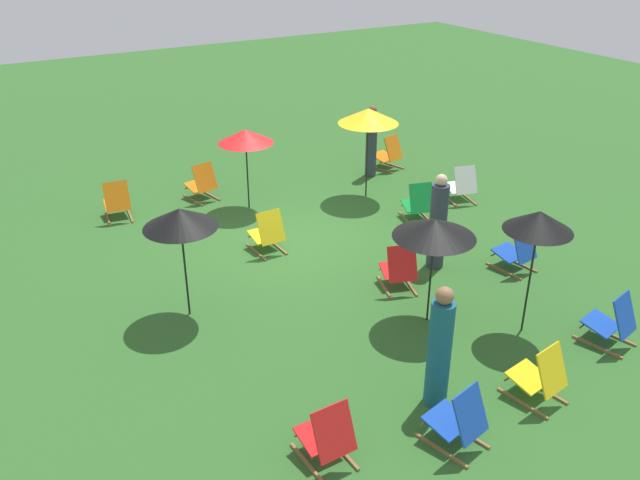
{
  "coord_description": "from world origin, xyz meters",
  "views": [
    {
      "loc": [
        5.25,
        10.17,
        5.69
      ],
      "look_at": [
        0.0,
        1.2,
        0.5
      ],
      "focal_mm": 37.35,
      "sensor_mm": 36.0,
      "label": 1
    }
  ],
  "objects_px": {
    "deckchair_8": "(517,251)",
    "deckchair_2": "(267,233)",
    "deckchair_6": "(388,154)",
    "deckchair_5": "(202,184)",
    "deckchair_9": "(462,186)",
    "person_0": "(438,224)",
    "person_1": "(371,143)",
    "deckchair_4": "(612,322)",
    "deckchair_1": "(327,436)",
    "umbrella_3": "(368,116)",
    "umbrella_2": "(539,221)",
    "person_2": "(439,350)",
    "deckchair_11": "(459,420)",
    "umbrella_0": "(180,218)",
    "umbrella_4": "(435,228)",
    "umbrella_1": "(245,136)",
    "deckchair_7": "(117,202)",
    "deckchair_3": "(418,204)",
    "deckchair_0": "(540,377)",
    "deckchair_10": "(399,269)"
  },
  "relations": [
    {
      "from": "deckchair_10",
      "to": "person_1",
      "type": "relative_size",
      "value": 0.52
    },
    {
      "from": "deckchair_3",
      "to": "umbrella_2",
      "type": "bearing_deg",
      "value": 90.43
    },
    {
      "from": "person_1",
      "to": "umbrella_3",
      "type": "bearing_deg",
      "value": 44.97
    },
    {
      "from": "deckchair_11",
      "to": "umbrella_2",
      "type": "bearing_deg",
      "value": -164.67
    },
    {
      "from": "deckchair_1",
      "to": "person_0",
      "type": "xyz_separation_m",
      "value": [
        -4.04,
        -3.04,
        0.45
      ]
    },
    {
      "from": "deckchair_1",
      "to": "umbrella_0",
      "type": "relative_size",
      "value": 0.46
    },
    {
      "from": "person_2",
      "to": "deckchair_5",
      "type": "bearing_deg",
      "value": 88.34
    },
    {
      "from": "deckchair_5",
      "to": "deckchair_4",
      "type": "bearing_deg",
      "value": 99.9
    },
    {
      "from": "person_0",
      "to": "person_1",
      "type": "bearing_deg",
      "value": 92.54
    },
    {
      "from": "umbrella_0",
      "to": "person_2",
      "type": "xyz_separation_m",
      "value": [
        -1.99,
        3.56,
        -0.84
      ]
    },
    {
      "from": "deckchair_9",
      "to": "person_0",
      "type": "distance_m",
      "value": 3.1
    },
    {
      "from": "deckchair_11",
      "to": "umbrella_0",
      "type": "bearing_deg",
      "value": -81.67
    },
    {
      "from": "deckchair_11",
      "to": "deckchair_4",
      "type": "bearing_deg",
      "value": 174.45
    },
    {
      "from": "umbrella_4",
      "to": "deckchair_1",
      "type": "bearing_deg",
      "value": 31.45
    },
    {
      "from": "deckchair_1",
      "to": "person_0",
      "type": "distance_m",
      "value": 5.08
    },
    {
      "from": "deckchair_3",
      "to": "umbrella_1",
      "type": "distance_m",
      "value": 3.73
    },
    {
      "from": "person_0",
      "to": "deckchair_6",
      "type": "bearing_deg",
      "value": 86.3
    },
    {
      "from": "deckchair_4",
      "to": "deckchair_8",
      "type": "height_order",
      "value": "same"
    },
    {
      "from": "deckchair_1",
      "to": "umbrella_0",
      "type": "distance_m",
      "value": 3.97
    },
    {
      "from": "deckchair_6",
      "to": "umbrella_2",
      "type": "bearing_deg",
      "value": 55.92
    },
    {
      "from": "person_1",
      "to": "deckchair_10",
      "type": "bearing_deg",
      "value": 54.38
    },
    {
      "from": "person_1",
      "to": "person_0",
      "type": "bearing_deg",
      "value": 63.82
    },
    {
      "from": "deckchair_4",
      "to": "deckchair_6",
      "type": "distance_m",
      "value": 7.73
    },
    {
      "from": "umbrella_3",
      "to": "umbrella_2",
      "type": "bearing_deg",
      "value": 80.89
    },
    {
      "from": "umbrella_3",
      "to": "umbrella_4",
      "type": "height_order",
      "value": "umbrella_3"
    },
    {
      "from": "deckchair_8",
      "to": "umbrella_0",
      "type": "height_order",
      "value": "umbrella_0"
    },
    {
      "from": "umbrella_3",
      "to": "person_1",
      "type": "height_order",
      "value": "umbrella_3"
    },
    {
      "from": "deckchair_4",
      "to": "deckchair_9",
      "type": "bearing_deg",
      "value": -120.98
    },
    {
      "from": "deckchair_2",
      "to": "deckchair_11",
      "type": "xyz_separation_m",
      "value": [
        0.29,
        5.58,
        0.0
      ]
    },
    {
      "from": "deckchair_7",
      "to": "umbrella_2",
      "type": "height_order",
      "value": "umbrella_2"
    },
    {
      "from": "person_2",
      "to": "umbrella_1",
      "type": "bearing_deg",
      "value": 82.81
    },
    {
      "from": "deckchair_1",
      "to": "person_0",
      "type": "bearing_deg",
      "value": -144.88
    },
    {
      "from": "deckchair_3",
      "to": "person_1",
      "type": "bearing_deg",
      "value": -87.68
    },
    {
      "from": "person_2",
      "to": "deckchair_6",
      "type": "bearing_deg",
      "value": 55.93
    },
    {
      "from": "deckchair_1",
      "to": "deckchair_9",
      "type": "bearing_deg",
      "value": -143.56
    },
    {
      "from": "person_1",
      "to": "deckchair_4",
      "type": "bearing_deg",
      "value": 76.98
    },
    {
      "from": "deckchair_10",
      "to": "umbrella_1",
      "type": "relative_size",
      "value": 0.51
    },
    {
      "from": "deckchair_4",
      "to": "deckchair_6",
      "type": "bearing_deg",
      "value": -114.17
    },
    {
      "from": "deckchair_4",
      "to": "deckchair_6",
      "type": "relative_size",
      "value": 0.99
    },
    {
      "from": "deckchair_0",
      "to": "deckchair_3",
      "type": "relative_size",
      "value": 0.97
    },
    {
      "from": "deckchair_10",
      "to": "umbrella_4",
      "type": "bearing_deg",
      "value": 97.98
    },
    {
      "from": "deckchair_7",
      "to": "person_1",
      "type": "xyz_separation_m",
      "value": [
        -5.82,
        0.55,
        0.44
      ]
    },
    {
      "from": "deckchair_2",
      "to": "umbrella_3",
      "type": "distance_m",
      "value": 3.6
    },
    {
      "from": "deckchair_8",
      "to": "umbrella_2",
      "type": "relative_size",
      "value": 0.42
    },
    {
      "from": "deckchair_4",
      "to": "deckchair_8",
      "type": "xyz_separation_m",
      "value": [
        -0.44,
        -2.31,
        0.0
      ]
    },
    {
      "from": "deckchair_2",
      "to": "umbrella_1",
      "type": "relative_size",
      "value": 0.49
    },
    {
      "from": "deckchair_6",
      "to": "deckchair_5",
      "type": "bearing_deg",
      "value": -20.73
    },
    {
      "from": "deckchair_8",
      "to": "umbrella_3",
      "type": "bearing_deg",
      "value": -92.26
    },
    {
      "from": "deckchair_8",
      "to": "deckchair_2",
      "type": "bearing_deg",
      "value": -47.02
    },
    {
      "from": "deckchair_2",
      "to": "deckchair_7",
      "type": "bearing_deg",
      "value": -56.56
    }
  ]
}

